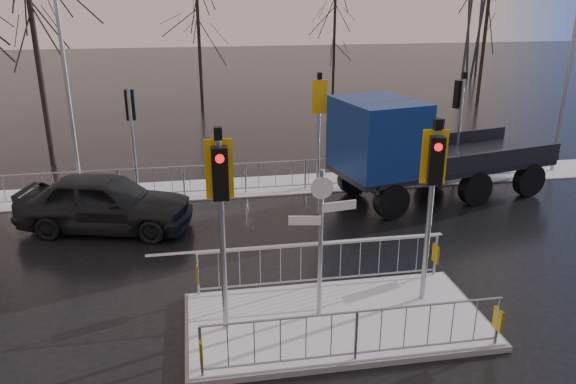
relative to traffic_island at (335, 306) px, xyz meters
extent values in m
plane|color=black|center=(0.01, -0.01, -0.39)|extent=(120.00, 120.00, 0.00)
cube|color=white|center=(0.01, 8.59, -0.37)|extent=(30.00, 2.00, 0.04)
cube|color=silver|center=(0.01, 3.79, -0.39)|extent=(8.00, 0.15, 0.01)
cube|color=slate|center=(0.01, -0.01, -0.33)|extent=(6.00, 3.00, 0.12)
cube|color=white|center=(0.01, -0.01, -0.26)|extent=(5.85, 2.85, 0.03)
cube|color=gold|center=(-2.69, -1.39, 0.28)|extent=(0.05, 0.28, 0.42)
cube|color=gold|center=(2.71, -1.39, 0.28)|extent=(0.05, 0.28, 0.42)
cube|color=gold|center=(-2.69, 1.37, 0.28)|extent=(0.05, 0.28, 0.42)
cube|color=gold|center=(2.71, 1.37, 0.28)|extent=(0.05, 0.28, 0.42)
cylinder|color=#9399A0|center=(-2.19, -0.01, 1.63)|extent=(0.11, 0.11, 3.80)
cube|color=black|center=(-2.19, -0.19, 2.98)|extent=(0.28, 0.22, 0.95)
cylinder|color=red|center=(-2.19, -0.30, 3.28)|extent=(0.16, 0.04, 0.16)
cube|color=gold|center=(-2.19, 0.06, 2.98)|extent=(0.50, 0.03, 1.10)
cube|color=black|center=(-2.19, -0.01, 3.65)|extent=(0.14, 0.14, 0.22)
cylinder|color=#9399A0|center=(2.01, 0.39, 1.58)|extent=(0.11, 0.11, 3.70)
cube|color=black|center=(1.96, 0.22, 2.88)|extent=(0.33, 0.28, 0.95)
cylinder|color=red|center=(1.94, 0.11, 3.18)|extent=(0.16, 0.08, 0.16)
cube|color=gold|center=(2.03, 0.46, 2.88)|extent=(0.49, 0.16, 1.10)
cube|color=black|center=(2.01, 0.39, 3.55)|extent=(0.14, 0.14, 0.22)
cylinder|color=#9399A0|center=(-0.29, 0.19, 1.28)|extent=(0.09, 0.09, 3.10)
cube|color=silver|center=(0.06, 0.19, 2.08)|extent=(0.70, 0.14, 0.18)
cube|color=silver|center=(-0.61, 0.19, 1.83)|extent=(0.62, 0.15, 0.18)
cylinder|color=silver|center=(-0.29, 0.16, 2.48)|extent=(0.44, 0.03, 0.44)
cylinder|color=#9399A0|center=(-4.49, 8.29, 1.40)|extent=(0.11, 0.11, 3.50)
cube|color=black|center=(-4.49, 8.47, 2.60)|extent=(0.28, 0.22, 0.95)
cylinder|color=red|center=(-4.49, 8.58, 2.90)|extent=(0.16, 0.04, 0.16)
cylinder|color=#9399A0|center=(1.51, 8.29, 1.45)|extent=(0.11, 0.11, 3.60)
cube|color=black|center=(1.51, 8.47, 2.70)|extent=(0.28, 0.22, 0.95)
cylinder|color=red|center=(1.51, 8.58, 3.00)|extent=(0.16, 0.04, 0.16)
cube|color=gold|center=(1.51, 8.22, 2.70)|extent=(0.50, 0.03, 1.10)
cube|color=black|center=(1.51, 8.29, 3.37)|extent=(0.14, 0.14, 0.22)
cylinder|color=#9399A0|center=(6.51, 8.29, 1.40)|extent=(0.11, 0.11, 3.50)
cube|color=black|center=(6.46, 8.46, 2.60)|extent=(0.33, 0.28, 0.95)
cylinder|color=red|center=(6.44, 8.57, 2.90)|extent=(0.16, 0.08, 0.16)
cube|color=black|center=(6.51, 8.29, 3.27)|extent=(0.14, 0.14, 0.22)
imported|color=black|center=(-5.12, 5.71, 0.42)|extent=(5.11, 3.07, 1.63)
cylinder|color=black|center=(2.99, 5.09, 0.15)|extent=(1.13, 0.55, 1.08)
cylinder|color=black|center=(2.51, 7.32, 0.15)|extent=(1.13, 0.55, 1.08)
cylinder|color=black|center=(5.96, 5.74, 0.15)|extent=(1.13, 0.55, 1.08)
cylinder|color=black|center=(5.47, 7.96, 0.15)|extent=(1.13, 0.55, 1.08)
cylinder|color=black|center=(8.08, 6.20, 0.15)|extent=(1.13, 0.55, 1.08)
cylinder|color=black|center=(7.59, 8.43, 0.15)|extent=(1.13, 0.55, 1.08)
cube|color=black|center=(5.29, 6.76, 0.67)|extent=(7.52, 3.97, 0.17)
cube|color=navy|center=(2.86, 6.23, 1.84)|extent=(2.67, 3.01, 2.17)
cube|color=black|center=(3.88, 6.45, 2.28)|extent=(0.51, 2.13, 1.19)
cube|color=#2D3033|center=(2.22, 6.09, 0.64)|extent=(0.66, 2.46, 0.38)
cube|color=black|center=(6.46, 7.01, 0.82)|extent=(5.22, 3.56, 0.13)
cube|color=black|center=(4.18, 6.52, 1.69)|extent=(0.64, 2.56, 1.63)
cylinder|color=black|center=(-7.99, 12.49, 3.29)|extent=(0.20, 0.20, 7.36)
cylinder|color=black|center=(-1.99, 21.99, 3.06)|extent=(0.19, 0.19, 6.90)
cylinder|color=black|center=(6.01, 23.99, 2.60)|extent=(0.16, 0.16, 5.98)
cylinder|color=black|center=(14.01, 20.99, 3.29)|extent=(0.20, 0.20, 7.36)
cylinder|color=#9399A0|center=(10.51, 8.49, 3.61)|extent=(0.14, 0.14, 8.00)
cylinder|color=#9399A0|center=(-6.49, 9.49, 3.71)|extent=(0.14, 0.14, 8.20)
camera|label=1|loc=(-2.61, -9.48, 5.96)|focal=35.00mm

